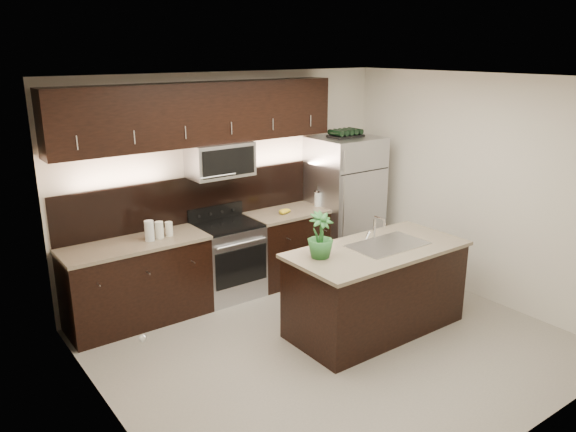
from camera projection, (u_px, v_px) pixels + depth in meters
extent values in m
plane|color=gray|center=(332.00, 344.00, 5.86)|extent=(4.50, 4.50, 0.00)
cube|color=beige|center=(231.00, 182.00, 7.02)|extent=(4.50, 0.02, 2.70)
cube|color=beige|center=(523.00, 288.00, 3.93)|extent=(4.50, 0.02, 2.70)
cube|color=beige|center=(108.00, 273.00, 4.20)|extent=(0.02, 4.00, 2.70)
cube|color=beige|center=(477.00, 188.00, 6.75)|extent=(0.02, 4.00, 2.70)
cube|color=white|center=(339.00, 78.00, 5.09)|extent=(4.50, 4.00, 0.02)
cube|color=white|center=(157.00, 358.00, 3.69)|extent=(0.04, 0.80, 2.02)
sphere|color=silver|center=(143.00, 338.00, 3.96)|extent=(0.06, 0.06, 0.06)
cube|color=black|center=(75.00, 212.00, 4.70)|extent=(0.01, 0.32, 0.46)
cube|color=white|center=(76.00, 212.00, 4.70)|extent=(0.00, 0.24, 0.36)
cube|color=black|center=(137.00, 284.00, 6.24)|extent=(1.57, 0.62, 0.90)
cube|color=black|center=(291.00, 246.00, 7.44)|extent=(1.16, 0.62, 0.90)
cube|color=#B2B2B7|center=(228.00, 261.00, 6.90)|extent=(0.76, 0.62, 0.90)
cube|color=black|center=(227.00, 225.00, 6.76)|extent=(0.76, 0.60, 0.03)
cube|color=tan|center=(134.00, 244.00, 6.10)|extent=(1.59, 0.65, 0.04)
cube|color=tan|center=(291.00, 212.00, 7.30)|extent=(1.18, 0.65, 0.04)
cube|color=black|center=(199.00, 198.00, 6.79)|extent=(3.49, 0.02, 0.56)
cube|color=#B2B2B7|center=(220.00, 160.00, 6.62)|extent=(0.76, 0.40, 0.40)
cube|color=black|center=(201.00, 114.00, 6.37)|extent=(3.49, 0.33, 0.70)
cube|color=black|center=(376.00, 290.00, 6.07)|extent=(1.90, 0.90, 0.90)
cube|color=tan|center=(378.00, 249.00, 5.93)|extent=(1.96, 0.96, 0.04)
cube|color=silver|center=(388.00, 244.00, 6.01)|extent=(0.84, 0.50, 0.01)
cylinder|color=silver|center=(374.00, 229.00, 6.14)|extent=(0.03, 0.03, 0.24)
cylinder|color=silver|center=(380.00, 218.00, 6.04)|extent=(0.02, 0.14, 0.02)
cylinder|color=silver|center=(384.00, 224.00, 6.00)|extent=(0.02, 0.02, 0.10)
cube|color=#B2B2B7|center=(344.00, 203.00, 7.75)|extent=(0.88, 0.79, 1.82)
cube|color=black|center=(346.00, 136.00, 7.48)|extent=(0.45, 0.28, 0.03)
cylinder|color=black|center=(336.00, 133.00, 7.37)|extent=(0.08, 0.26, 0.08)
cylinder|color=black|center=(341.00, 133.00, 7.42)|extent=(0.08, 0.26, 0.08)
cylinder|color=black|center=(346.00, 132.00, 7.47)|extent=(0.08, 0.26, 0.08)
cylinder|color=black|center=(350.00, 131.00, 7.52)|extent=(0.08, 0.26, 0.08)
cylinder|color=black|center=(355.00, 131.00, 7.57)|extent=(0.08, 0.26, 0.08)
imported|color=#28662C|center=(320.00, 235.00, 5.59)|extent=(0.26, 0.26, 0.47)
cylinder|color=silver|center=(149.00, 231.00, 6.12)|extent=(0.10, 0.10, 0.23)
cylinder|color=white|center=(159.00, 230.00, 6.20)|extent=(0.09, 0.09, 0.19)
cylinder|color=white|center=(169.00, 229.00, 6.29)|extent=(0.08, 0.08, 0.16)
cylinder|color=silver|center=(318.00, 199.00, 7.47)|extent=(0.09, 0.09, 0.19)
cylinder|color=silver|center=(318.00, 192.00, 7.44)|extent=(0.10, 0.10, 0.02)
cylinder|color=silver|center=(318.00, 188.00, 7.42)|extent=(0.01, 0.01, 0.07)
ellipsoid|color=gold|center=(281.00, 212.00, 7.11)|extent=(0.21, 0.19, 0.06)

